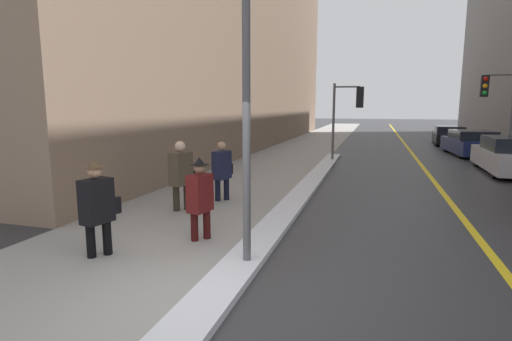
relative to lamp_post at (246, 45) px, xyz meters
The scene contains 15 objects.
ground_plane 3.55m from the lamp_post, 101.21° to the right, with size 160.00×160.00×0.00m, color #2D2D30.
sidewalk_slab 14.27m from the lamp_post, 99.36° to the left, with size 4.00×80.00×0.01m.
road_centre_stripe 14.58m from the lamp_post, 74.72° to the left, with size 0.16×80.00×0.00m.
snow_bank_curb 6.64m from the lamp_post, 90.74° to the left, with size 0.61×17.41×0.11m.
building_facade_left 20.44m from the lamp_post, 111.21° to the left, with size 6.00×36.00×14.47m.
lamp_post is the anchor object (origin of this frame).
traffic_light_near 12.57m from the lamp_post, 86.72° to the left, with size 1.30×0.45×3.43m.
traffic_light_far 15.04m from the lamp_post, 64.12° to the left, with size 1.31×0.32×3.88m.
pedestrian_in_fedora 3.44m from the lamp_post, behind, with size 0.39×0.73×1.62m.
pedestrian_nearside 2.88m from the lamp_post, 142.18° to the left, with size 0.37×0.52×1.54m.
pedestrian_with_shoulder_bag 4.42m from the lamp_post, 132.17° to the left, with size 0.42×0.77×1.65m.
pedestrian_in_glasses 5.04m from the lamp_post, 116.16° to the left, with size 0.40×0.74×1.55m.
parked_car_silver 13.18m from the lamp_post, 58.95° to the left, with size 1.96×4.61×1.34m.
parked_car_navy 18.21m from the lamp_post, 68.87° to the left, with size 2.22×4.60×1.26m.
parked_car_black 24.03m from the lamp_post, 74.31° to the left, with size 2.12×4.81×1.19m.
Camera 1 is at (2.05, -4.25, 2.43)m, focal length 28.00 mm.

